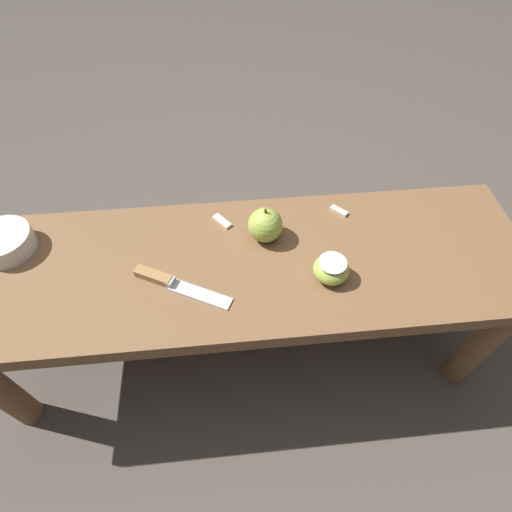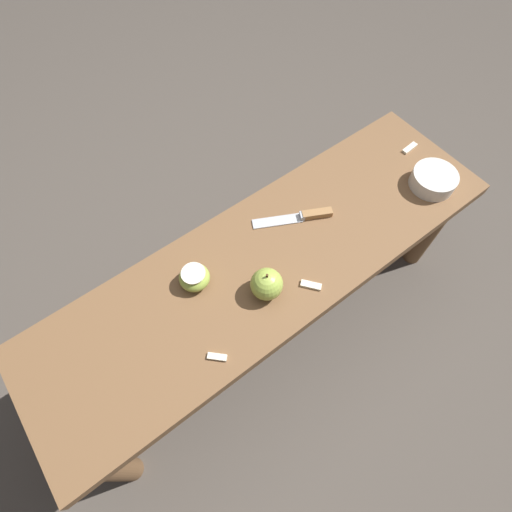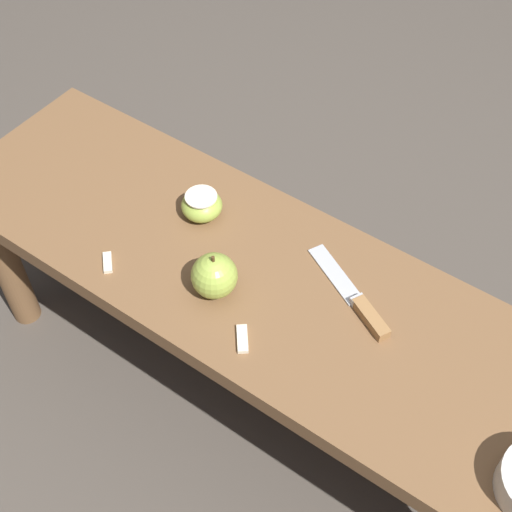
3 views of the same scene
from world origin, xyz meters
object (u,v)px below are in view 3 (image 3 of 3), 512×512
Objects in this scene: knife at (359,304)px; apple_whole at (214,276)px; apple_cut at (202,205)px; wooden_bench at (267,305)px.

apple_whole is (0.23, 0.12, 0.03)m from knife.
apple_whole reaches higher than apple_cut.
wooden_bench is 0.19m from knife.
knife is 0.37m from apple_cut.
apple_whole is at bearing 47.76° from wooden_bench.
apple_cut is at bearing -17.26° from wooden_bench.
wooden_bench is at bearing -132.24° from apple_whole.
wooden_bench is at bearing 42.81° from knife.
knife is at bearing -164.40° from wooden_bench.
knife is (-0.17, -0.05, 0.09)m from wooden_bench.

